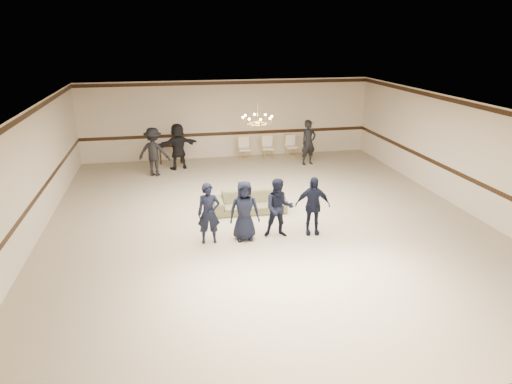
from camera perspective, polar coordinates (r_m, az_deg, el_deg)
The scene contains 16 objects.
room at distance 12.43m, azimuth 1.11°, elevation 3.38°, with size 12.01×14.01×3.21m.
chair_rail at distance 19.25m, azimuth -3.45°, elevation 7.35°, with size 12.00×0.02×0.14m, color black.
crown_molding at distance 18.92m, azimuth -3.59°, elevation 13.51°, with size 12.00×0.02×0.14m, color black.
chandelier at distance 13.10m, azimuth 0.18°, elevation 9.95°, with size 0.94×0.94×0.89m, color gold, non-canonical shape.
boy_a at distance 11.36m, azimuth -5.95°, elevation -2.69°, with size 0.57×0.37×1.56m, color black.
boy_b at distance 11.47m, azimuth -1.47°, elevation -2.37°, with size 0.76×0.50×1.56m, color black.
boy_c at distance 11.64m, azimuth 2.90°, elevation -2.03°, with size 0.76×0.59×1.56m, color black.
boy_d at distance 11.89m, azimuth 7.11°, elevation -1.70°, with size 0.92×0.38×1.56m, color black.
settee at distance 13.39m, azimuth -0.77°, elevation -1.25°, with size 2.11×0.82×0.62m, color #686845.
adult_left at distance 17.05m, azimuth -12.71°, elevation 4.93°, with size 1.16×0.66×1.79m, color black.
adult_mid at distance 17.73m, azimuth -9.78°, elevation 5.68°, with size 1.66×0.53×1.79m, color black.
adult_right at distance 18.20m, azimuth 6.61°, elevation 6.20°, with size 0.65×0.43×1.79m, color black.
banquet_chair_left at distance 18.76m, azimuth -1.45°, elevation 5.42°, with size 0.46×0.46×0.96m, color #EEE0C8, non-canonical shape.
banquet_chair_mid at distance 18.95m, azimuth 1.54°, elevation 5.56°, with size 0.46×0.46×0.96m, color #EEE0C8, non-canonical shape.
banquet_chair_right at distance 19.20m, azimuth 4.46°, elevation 5.69°, with size 0.46×0.46×0.96m, color #EEE0C8, non-canonical shape.
console_table at distance 18.71m, azimuth -10.67°, elevation 4.73°, with size 0.91×0.38×0.76m, color black.
Camera 1 is at (-2.61, -11.65, 5.06)m, focal length 31.87 mm.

